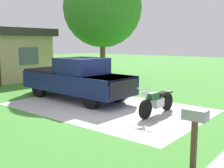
# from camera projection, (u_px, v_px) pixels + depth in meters

# --- Properties ---
(ground_plane) EXTENTS (80.00, 80.00, 0.00)m
(ground_plane) POSITION_uv_depth(u_px,v_px,m) (105.00, 107.00, 10.89)
(ground_plane) COLOR #418832
(driveway_pad) EXTENTS (4.91, 7.78, 0.01)m
(driveway_pad) POSITION_uv_depth(u_px,v_px,m) (105.00, 107.00, 10.89)
(driveway_pad) COLOR #AFAFAF
(driveway_pad) RESTS_ON ground
(motorcycle) EXTENTS (2.21, 0.70, 1.09)m
(motorcycle) POSITION_uv_depth(u_px,v_px,m) (157.00, 101.00, 9.72)
(motorcycle) COLOR black
(motorcycle) RESTS_ON ground
(pickup_truck) EXTENTS (2.17, 5.68, 1.90)m
(pickup_truck) POSITION_uv_depth(u_px,v_px,m) (75.00, 78.00, 12.34)
(pickup_truck) COLOR black
(pickup_truck) RESTS_ON ground
(mailbox) EXTENTS (0.26, 0.48, 1.26)m
(mailbox) POSITION_uv_depth(u_px,v_px,m) (195.00, 123.00, 5.40)
(mailbox) COLOR #4C3823
(mailbox) RESTS_ON ground
(shade_tree) EXTENTS (5.31, 5.31, 7.54)m
(shade_tree) POSITION_uv_depth(u_px,v_px,m) (102.00, 8.00, 18.25)
(shade_tree) COLOR brown
(shade_tree) RESTS_ON ground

